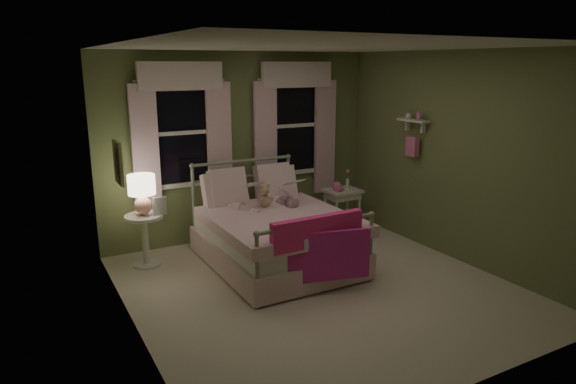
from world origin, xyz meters
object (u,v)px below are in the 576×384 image
child_left (239,186)px  nightstand_right (342,196)px  teddy_bear (265,198)px  table_lamp (142,191)px  child_right (278,180)px  nightstand_left (145,233)px  bed (274,234)px

child_left → nightstand_right: bearing=169.5°
teddy_bear → table_lamp: table_lamp is taller
table_lamp → teddy_bear: bearing=-17.4°
teddy_bear → table_lamp: bearing=162.6°
child_right → child_left: bearing=-2.6°
nightstand_right → nightstand_left: bearing=178.2°
teddy_bear → child_right: bearing=29.5°
child_right → teddy_bear: (-0.28, -0.16, -0.16)m
child_left → nightstand_right: 1.77m
child_left → teddy_bear: (0.28, -0.16, -0.15)m
teddy_bear → bed: bearing=-90.0°
bed → child_right: size_ratio=2.64×
nightstand_left → bed: bearing=-26.5°
nightstand_left → nightstand_right: (2.86, -0.09, 0.13)m
bed → table_lamp: bearing=153.5°
child_right → nightstand_left: 1.80m
nightstand_left → nightstand_right: same height
child_right → nightstand_right: size_ratio=1.21×
teddy_bear → nightstand_right: bearing=13.8°
nightstand_left → nightstand_right: 2.86m
child_left → nightstand_left: (-1.14, 0.29, -0.52)m
nightstand_left → teddy_bear: bearing=-17.4°
teddy_bear → nightstand_left: (-1.42, 0.44, -0.37)m
child_right → nightstand_right: 1.24m
nightstand_left → table_lamp: (0.00, 0.00, 0.54)m
nightstand_left → table_lamp: table_lamp is taller
table_lamp → nightstand_right: table_lamp is taller
table_lamp → nightstand_right: 2.89m
bed → nightstand_left: size_ratio=3.13×
nightstand_left → nightstand_right: bearing=-1.8°
bed → teddy_bear: bearing=90.0°
teddy_bear → nightstand_left: size_ratio=0.46×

